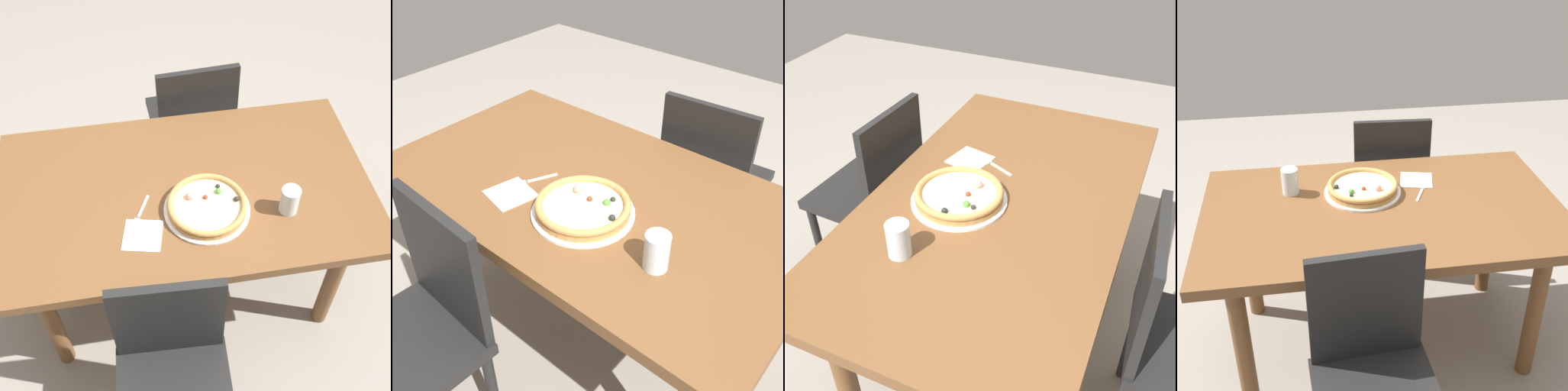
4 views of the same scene
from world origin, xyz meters
The scene contains 9 objects.
ground_plane centered at (0.00, 0.00, 0.00)m, with size 6.00×6.00×0.00m, color gray.
dining_table centered at (0.00, 0.00, 0.64)m, with size 1.47×0.85×0.73m.
chair_near centered at (-0.14, -0.64, 0.50)m, with size 0.43×0.43×0.89m.
chair_far centered at (0.14, 0.64, 0.50)m, with size 0.42×0.42×0.89m.
plate centered at (-0.07, 0.13, 0.74)m, with size 0.33×0.33×0.01m, color white.
pizza centered at (-0.07, 0.13, 0.76)m, with size 0.30×0.30×0.05m.
fork centered at (0.19, 0.11, 0.74)m, with size 0.09×0.16×0.00m.
drinking_glass centered at (-0.37, 0.17, 0.79)m, with size 0.07×0.07×0.11m, color silver.
napkin centered at (0.18, 0.20, 0.74)m, with size 0.14×0.14×0.00m, color white.
Camera 3 is at (-1.24, -0.47, 1.73)m, focal length 44.69 mm.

